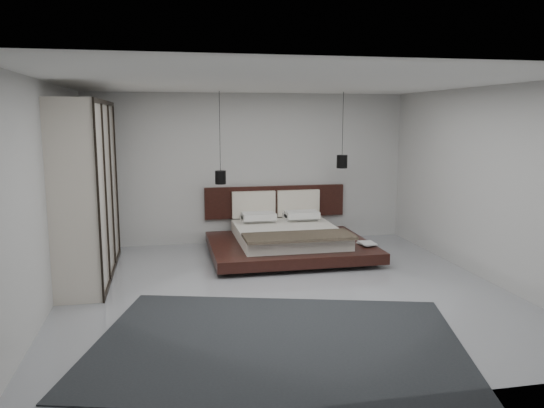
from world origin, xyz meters
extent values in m
plane|color=gray|center=(0.00, 0.00, 0.00)|extent=(6.00, 6.00, 0.00)
plane|color=white|center=(0.00, 0.00, 2.80)|extent=(6.00, 6.00, 0.00)
plane|color=#B4B4B2|center=(0.00, 3.00, 1.40)|extent=(6.00, 0.00, 6.00)
plane|color=#B4B4B2|center=(0.00, -3.00, 1.40)|extent=(6.00, 0.00, 6.00)
plane|color=#B4B4B2|center=(-3.00, 0.00, 1.40)|extent=(0.00, 6.00, 6.00)
plane|color=#B4B4B2|center=(3.00, 0.00, 1.40)|extent=(0.00, 6.00, 6.00)
cube|color=black|center=(-2.95, 2.45, 1.30)|extent=(0.05, 0.90, 2.60)
cube|color=black|center=(0.49, 1.75, 0.04)|extent=(2.12, 1.73, 0.08)
cube|color=black|center=(0.49, 1.75, 0.16)|extent=(2.70, 2.21, 0.17)
cube|color=silver|center=(0.49, 1.88, 0.36)|extent=(1.73, 1.93, 0.21)
cube|color=black|center=(0.49, 1.12, 0.49)|extent=(1.75, 0.67, 0.05)
cube|color=white|center=(0.08, 2.62, 0.52)|extent=(0.60, 0.39, 0.12)
cube|color=white|center=(0.89, 2.62, 0.52)|extent=(0.60, 0.39, 0.12)
cube|color=white|center=(0.08, 2.48, 0.58)|extent=(0.60, 0.39, 0.12)
cube|color=white|center=(0.89, 2.48, 0.58)|extent=(0.60, 0.39, 0.12)
cube|color=black|center=(0.49, 2.96, 0.76)|extent=(2.70, 0.08, 0.60)
cube|color=silver|center=(0.05, 2.87, 0.73)|extent=(0.82, 0.10, 0.50)
cube|color=silver|center=(0.92, 2.87, 0.73)|extent=(0.82, 0.10, 0.50)
imported|color=#99724C|center=(1.59, 1.27, 0.26)|extent=(0.28, 0.34, 0.03)
imported|color=#99724C|center=(1.57, 1.24, 0.29)|extent=(0.24, 0.32, 0.02)
cylinder|color=black|center=(-0.62, 2.33, 2.12)|extent=(0.01, 0.01, 1.36)
cylinder|color=black|center=(-0.62, 2.33, 1.32)|extent=(0.19, 0.19, 0.23)
cylinder|color=#FFE0B2|center=(-0.62, 2.33, 1.22)|extent=(0.14, 0.14, 0.01)
cylinder|color=black|center=(1.59, 2.33, 2.24)|extent=(0.01, 0.01, 1.12)
cylinder|color=black|center=(1.59, 2.33, 1.56)|extent=(0.20, 0.20, 0.24)
cylinder|color=#FFE0B2|center=(1.59, 2.33, 1.46)|extent=(0.15, 0.15, 0.01)
cube|color=beige|center=(-2.70, 1.26, 1.30)|extent=(0.60, 2.60, 2.60)
cube|color=black|center=(-2.39, 1.26, 2.57)|extent=(0.03, 2.60, 0.06)
cube|color=black|center=(-2.39, 1.26, 0.03)|extent=(0.03, 2.60, 0.06)
cube|color=black|center=(-2.39, -0.03, 1.30)|extent=(0.03, 0.05, 2.60)
cube|color=black|center=(-2.39, 0.83, 1.30)|extent=(0.03, 0.05, 2.60)
cube|color=black|center=(-2.39, 1.70, 1.30)|extent=(0.03, 0.05, 2.60)
cube|color=black|center=(-2.39, 2.56, 1.30)|extent=(0.03, 0.05, 2.60)
cube|color=black|center=(-0.46, -1.70, 0.01)|extent=(4.43, 3.66, 0.02)
camera|label=1|loc=(-1.56, -6.84, 2.35)|focal=35.00mm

